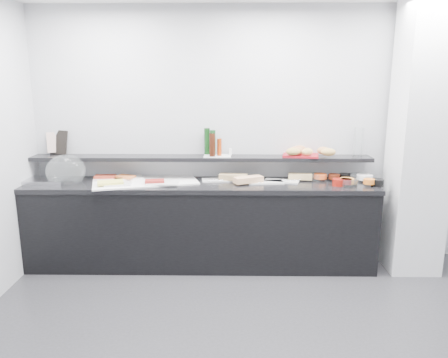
{
  "coord_description": "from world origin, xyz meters",
  "views": [
    {
      "loc": [
        -0.39,
        -2.69,
        1.96
      ],
      "look_at": [
        -0.45,
        1.45,
        1.0
      ],
      "focal_mm": 35.0,
      "sensor_mm": 36.0,
      "label": 1
    }
  ],
  "objects_px": {
    "cloche_base": "(46,181)",
    "framed_print": "(59,142)",
    "bread_tray": "(301,155)",
    "sandwich_plate_mid": "(266,182)",
    "condiment_tray": "(217,156)",
    "carafe": "(359,142)"
  },
  "relations": [
    {
      "from": "cloche_base",
      "to": "sandwich_plate_mid",
      "type": "distance_m",
      "value": 2.29
    },
    {
      "from": "carafe",
      "to": "cloche_base",
      "type": "bearing_deg",
      "value": -176.17
    },
    {
      "from": "sandwich_plate_mid",
      "to": "carafe",
      "type": "height_order",
      "value": "carafe"
    },
    {
      "from": "sandwich_plate_mid",
      "to": "carafe",
      "type": "xyz_separation_m",
      "value": [
        0.99,
        0.2,
        0.39
      ]
    },
    {
      "from": "bread_tray",
      "to": "carafe",
      "type": "xyz_separation_m",
      "value": [
        0.61,
        0.02,
        0.14
      ]
    },
    {
      "from": "sandwich_plate_mid",
      "to": "condiment_tray",
      "type": "xyz_separation_m",
      "value": [
        -0.5,
        0.15,
        0.25
      ]
    },
    {
      "from": "cloche_base",
      "to": "framed_print",
      "type": "height_order",
      "value": "framed_print"
    },
    {
      "from": "cloche_base",
      "to": "framed_print",
      "type": "distance_m",
      "value": 0.46
    },
    {
      "from": "framed_print",
      "to": "condiment_tray",
      "type": "bearing_deg",
      "value": 17.3
    },
    {
      "from": "sandwich_plate_mid",
      "to": "framed_print",
      "type": "bearing_deg",
      "value": 167.4
    },
    {
      "from": "cloche_base",
      "to": "bread_tray",
      "type": "distance_m",
      "value": 2.69
    },
    {
      "from": "cloche_base",
      "to": "sandwich_plate_mid",
      "type": "height_order",
      "value": "cloche_base"
    },
    {
      "from": "sandwich_plate_mid",
      "to": "carafe",
      "type": "bearing_deg",
      "value": 6.03
    },
    {
      "from": "cloche_base",
      "to": "condiment_tray",
      "type": "relative_size",
      "value": 1.6
    },
    {
      "from": "framed_print",
      "to": "sandwich_plate_mid",
      "type": "bearing_deg",
      "value": 14.34
    },
    {
      "from": "condiment_tray",
      "to": "sandwich_plate_mid",
      "type": "bearing_deg",
      "value": -15.41
    },
    {
      "from": "sandwich_plate_mid",
      "to": "bread_tray",
      "type": "relative_size",
      "value": 0.98
    },
    {
      "from": "bread_tray",
      "to": "sandwich_plate_mid",
      "type": "bearing_deg",
      "value": -143.68
    },
    {
      "from": "cloche_base",
      "to": "carafe",
      "type": "xyz_separation_m",
      "value": [
        3.28,
        0.22,
        0.38
      ]
    },
    {
      "from": "cloche_base",
      "to": "condiment_tray",
      "type": "bearing_deg",
      "value": 7.83
    },
    {
      "from": "condiment_tray",
      "to": "bread_tray",
      "type": "height_order",
      "value": "bread_tray"
    },
    {
      "from": "cloche_base",
      "to": "bread_tray",
      "type": "height_order",
      "value": "bread_tray"
    }
  ]
}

